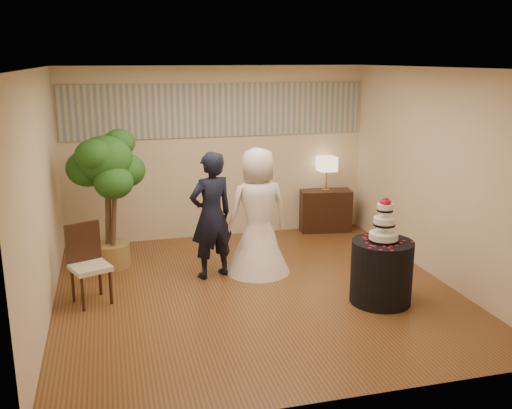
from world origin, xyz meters
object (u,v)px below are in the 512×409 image
object	(u,v)px
groom	(211,215)
cake_table	(381,272)
side_chair	(90,265)
wedding_cake	(384,219)
bride	(258,211)
console	(325,211)
table_lamp	(326,174)
ficus_tree	(108,199)

from	to	relation	value
groom	cake_table	bearing A→B (deg)	124.46
cake_table	side_chair	size ratio (longest dim) A/B	0.80
cake_table	wedding_cake	size ratio (longest dim) A/B	1.42
bride	console	xyz separation A→B (m)	(1.63, 1.59, -0.52)
cake_table	bride	bearing A→B (deg)	130.94
wedding_cake	side_chair	bearing A→B (deg)	165.82
table_lamp	side_chair	bearing A→B (deg)	-151.42
cake_table	side_chair	bearing A→B (deg)	165.82
wedding_cake	side_chair	distance (m)	3.58
wedding_cake	table_lamp	distance (m)	3.00
console	bride	bearing A→B (deg)	-126.57
console	side_chair	world-z (taller)	side_chair
cake_table	side_chair	xyz separation A→B (m)	(-3.43, 0.87, 0.10)
ficus_tree	side_chair	world-z (taller)	ficus_tree
table_lamp	ficus_tree	distance (m)	3.72
console	table_lamp	distance (m)	0.65
console	table_lamp	size ratio (longest dim) A/B	1.49
side_chair	bride	bearing A→B (deg)	-8.44
cake_table	table_lamp	xyz separation A→B (m)	(0.44, 2.97, 0.62)
table_lamp	groom	bearing A→B (deg)	-144.75
ficus_tree	groom	bearing A→B (deg)	-29.06
cake_table	groom	bearing A→B (deg)	143.59
wedding_cake	ficus_tree	distance (m)	3.81
console	cake_table	bearing A→B (deg)	-89.29
bride	table_lamp	bearing A→B (deg)	-141.73
wedding_cake	ficus_tree	xyz separation A→B (m)	(-3.18, 2.10, -0.06)
groom	wedding_cake	distance (m)	2.30
groom	side_chair	xyz separation A→B (m)	(-1.58, -0.49, -0.38)
bride	wedding_cake	bearing A→B (deg)	124.84
cake_table	console	size ratio (longest dim) A/B	0.91
cake_table	console	distance (m)	3.00
ficus_tree	side_chair	xyz separation A→B (m)	(-0.25, -1.24, -0.51)
wedding_cake	table_lamp	size ratio (longest dim) A/B	0.95
ficus_tree	side_chair	size ratio (longest dim) A/B	2.04
groom	cake_table	world-z (taller)	groom
console	wedding_cake	bearing A→B (deg)	-89.29
bride	console	distance (m)	2.34
cake_table	wedding_cake	world-z (taller)	wedding_cake
cake_table	ficus_tree	world-z (taller)	ficus_tree
console	table_lamp	bearing A→B (deg)	0.00
bride	ficus_tree	size ratio (longest dim) A/B	0.88
ficus_tree	wedding_cake	bearing A→B (deg)	-33.47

